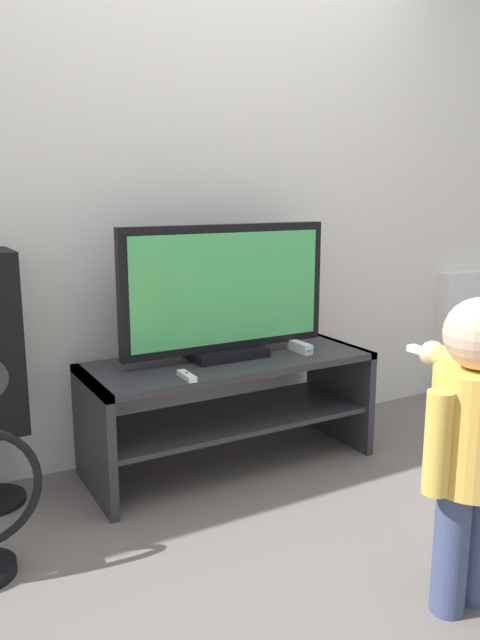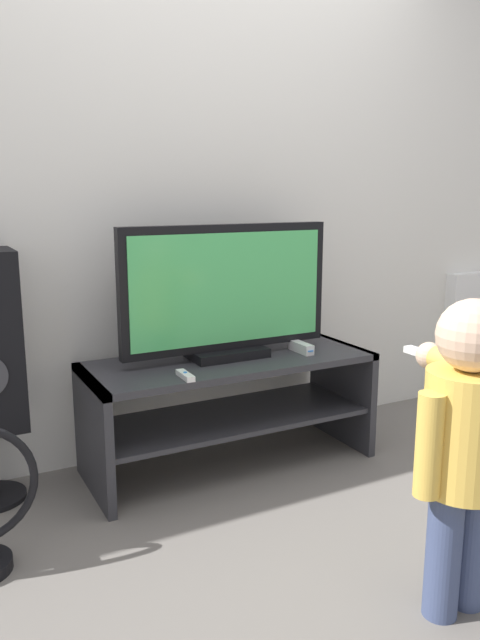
# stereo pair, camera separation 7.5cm
# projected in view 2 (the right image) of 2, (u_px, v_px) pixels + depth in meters

# --- Properties ---
(ground_plane) EXTENTS (16.00, 16.00, 0.00)m
(ground_plane) POSITION_uv_depth(u_px,v_px,m) (256.00, 486.00, 2.67)
(ground_plane) COLOR slate
(wall_back) EXTENTS (10.00, 0.06, 2.60)m
(wall_back) POSITION_uv_depth(u_px,v_px,m) (197.00, 177.00, 2.91)
(wall_back) COLOR silver
(wall_back) RESTS_ON ground_plane
(tv_stand) EXTENTS (1.29, 0.50, 0.50)m
(tv_stand) POSITION_uv_depth(u_px,v_px,m) (230.00, 394.00, 2.82)
(tv_stand) COLOR #2D2D33
(tv_stand) RESTS_ON ground_plane
(television) EXTENTS (0.98, 0.20, 0.59)m
(television) POSITION_uv_depth(u_px,v_px,m) (227.00, 293.00, 2.74)
(television) COLOR black
(television) RESTS_ON tv_stand
(game_console) EXTENTS (0.04, 0.16, 0.05)m
(game_console) POSITION_uv_depth(u_px,v_px,m) (301.00, 347.00, 2.89)
(game_console) COLOR white
(game_console) RESTS_ON tv_stand
(remote_primary) EXTENTS (0.04, 0.13, 0.03)m
(remote_primary) POSITION_uv_depth(u_px,v_px,m) (185.00, 375.00, 2.49)
(remote_primary) COLOR white
(remote_primary) RESTS_ON tv_stand
(child) EXTENTS (0.36, 0.52, 0.95)m
(child) POSITION_uv_depth(u_px,v_px,m) (463.00, 433.00, 1.78)
(child) COLOR #3F4C72
(child) RESTS_ON ground_plane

